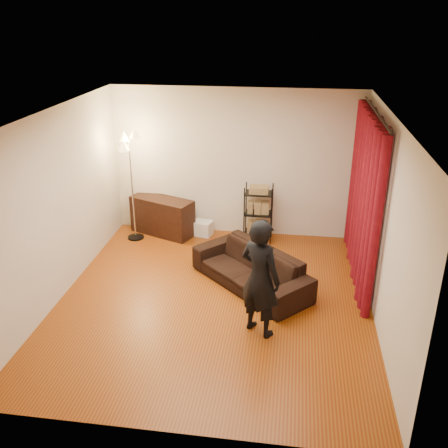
% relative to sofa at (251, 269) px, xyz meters
% --- Properties ---
extents(floor, '(5.00, 5.00, 0.00)m').
position_rel_sofa_xyz_m(floor, '(-0.48, -0.52, -0.29)').
color(floor, brown).
rests_on(floor, ground).
extents(ceiling, '(5.00, 5.00, 0.00)m').
position_rel_sofa_xyz_m(ceiling, '(-0.48, -0.52, 2.41)').
color(ceiling, white).
rests_on(ceiling, ground).
extents(wall_back, '(5.00, 0.00, 5.00)m').
position_rel_sofa_xyz_m(wall_back, '(-0.48, 1.98, 1.06)').
color(wall_back, beige).
rests_on(wall_back, ground).
extents(wall_front, '(5.00, 0.00, 5.00)m').
position_rel_sofa_xyz_m(wall_front, '(-0.48, -3.02, 1.06)').
color(wall_front, beige).
rests_on(wall_front, ground).
extents(wall_left, '(0.00, 5.00, 5.00)m').
position_rel_sofa_xyz_m(wall_left, '(-2.73, -0.52, 1.06)').
color(wall_left, beige).
rests_on(wall_left, ground).
extents(wall_right, '(0.00, 5.00, 5.00)m').
position_rel_sofa_xyz_m(wall_right, '(1.77, -0.52, 1.06)').
color(wall_right, beige).
rests_on(wall_right, ground).
extents(curtain_rod, '(0.04, 2.65, 0.04)m').
position_rel_sofa_xyz_m(curtain_rod, '(1.67, 0.61, 2.29)').
color(curtain_rod, black).
rests_on(curtain_rod, wall_right).
extents(curtain, '(0.22, 2.65, 2.55)m').
position_rel_sofa_xyz_m(curtain, '(1.65, 0.61, 0.98)').
color(curtain, maroon).
rests_on(curtain, ground).
extents(sofa, '(1.99, 1.95, 0.59)m').
position_rel_sofa_xyz_m(sofa, '(0.00, 0.00, 0.00)').
color(sofa, black).
rests_on(sofa, ground).
extents(person, '(0.70, 0.64, 1.60)m').
position_rel_sofa_xyz_m(person, '(0.22, -1.16, 0.51)').
color(person, black).
rests_on(person, ground).
extents(media_cabinet, '(1.27, 0.87, 0.70)m').
position_rel_sofa_xyz_m(media_cabinet, '(-1.83, 1.71, 0.06)').
color(media_cabinet, black).
rests_on(media_cabinet, ground).
extents(storage_boxes, '(0.39, 0.34, 0.28)m').
position_rel_sofa_xyz_m(storage_boxes, '(-1.07, 1.72, -0.15)').
color(storage_boxes, silver).
rests_on(storage_boxes, ground).
extents(wire_shelf, '(0.57, 0.50, 1.05)m').
position_rel_sofa_xyz_m(wire_shelf, '(-0.03, 1.67, 0.23)').
color(wire_shelf, black).
rests_on(wire_shelf, ground).
extents(floor_lamp, '(0.43, 0.43, 1.99)m').
position_rel_sofa_xyz_m(floor_lamp, '(-2.28, 1.42, 0.70)').
color(floor_lamp, silver).
rests_on(floor_lamp, ground).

